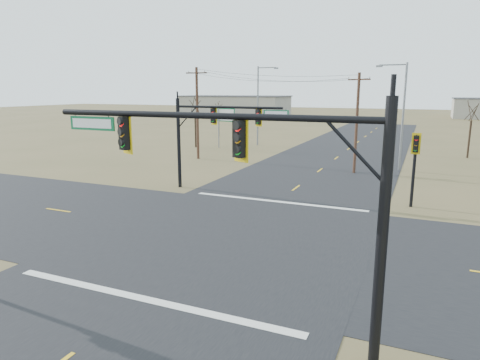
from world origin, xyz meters
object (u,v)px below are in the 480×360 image
mast_arm_near (251,167)px  streetlight_c (259,102)px  mast_arm_far (214,125)px  utility_pole_far (197,112)px  pedestal_signal_ne (415,154)px  bare_tree_a (195,105)px  highway_sign (226,119)px  bare_tree_b (219,107)px  bare_tree_c (472,111)px  utility_pole_near (357,122)px  streetlight_a (401,111)px

mast_arm_near → streetlight_c: (-16.30, 43.36, 0.55)m
mast_arm_far → utility_pole_far: (-8.50, 12.83, 0.13)m
pedestal_signal_ne → bare_tree_a: (-27.12, 20.11, 2.02)m
utility_pole_far → streetlight_c: 13.71m
mast_arm_near → bare_tree_a: bearing=145.4°
pedestal_signal_ne → highway_sign: 31.39m
highway_sign → bare_tree_b: size_ratio=0.87×
pedestal_signal_ne → bare_tree_c: 24.94m
bare_tree_b → bare_tree_a: bearing=-76.9°
bare_tree_a → bare_tree_c: bearing=7.6°
mast_arm_near → pedestal_signal_ne: mast_arm_near is taller
utility_pole_near → utility_pole_far: 17.13m
mast_arm_near → utility_pole_far: utility_pole_far is taller
bare_tree_a → streetlight_a: bearing=-15.4°
streetlight_c → bare_tree_a: (-6.85, -5.38, -0.39)m
pedestal_signal_ne → bare_tree_c: size_ratio=0.73×
bare_tree_a → mast_arm_near: bearing=-58.6°
streetlight_a → bare_tree_c: size_ratio=1.49×
pedestal_signal_ne → utility_pole_far: size_ratio=0.49×
streetlight_a → bare_tree_b: 34.87m
utility_pole_near → bare_tree_b: 33.90m
bare_tree_a → bare_tree_b: bearing=103.1°
streetlight_c → utility_pole_near: bearing=-65.2°
mast_arm_near → mast_arm_far: (-9.78, 16.99, -0.39)m
utility_pole_far → utility_pole_near: bearing=-5.4°
highway_sign → bare_tree_c: bare_tree_c is taller
pedestal_signal_ne → streetlight_a: streetlight_a is taller
highway_sign → streetlight_c: streetlight_c is taller
mast_arm_near → bare_tree_c: size_ratio=1.61×
pedestal_signal_ne → bare_tree_a: 33.82m
mast_arm_near → streetlight_a: (2.25, 30.97, 0.20)m
highway_sign → pedestal_signal_ne: bearing=-34.7°
bare_tree_b → utility_pole_near: bearing=-42.5°
mast_arm_far → utility_pole_near: 14.10m
streetlight_a → bare_tree_c: bearing=70.4°
bare_tree_b → mast_arm_near: bearing=-62.8°
mast_arm_far → pedestal_signal_ne: bearing=21.0°
bare_tree_a → pedestal_signal_ne: bearing=-36.6°
utility_pole_near → highway_sign: (-18.01, 10.79, -0.97)m
highway_sign → streetlight_a: streetlight_a is taller
utility_pole_near → utility_pole_far: (-17.05, 1.62, 0.42)m
pedestal_signal_ne → mast_arm_far: bearing=-177.6°
streetlight_c → bare_tree_b: 12.64m
utility_pole_near → bare_tree_b: (-24.98, 22.91, 0.07)m
mast_arm_near → highway_sign: 43.51m
mast_arm_near → streetlight_a: bearing=109.9°
mast_arm_near → mast_arm_far: size_ratio=1.20×
utility_pole_near → streetlight_a: streetlight_a is taller
mast_arm_far → streetlight_c: size_ratio=0.84×
streetlight_a → bare_tree_b: bearing=156.0°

